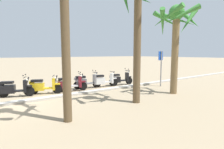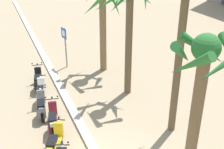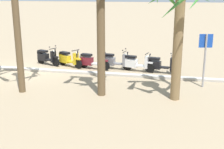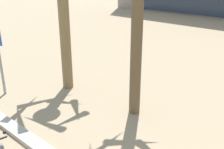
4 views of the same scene
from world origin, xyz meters
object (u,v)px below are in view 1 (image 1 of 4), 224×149
at_px(scooter_black_mid_rear, 13,88).
at_px(palm_tree_near_sign, 176,28).
at_px(scooter_grey_mid_centre, 85,82).
at_px(scooter_maroon_gap_after_mid, 69,84).
at_px(palm_tree_mid_walkway, 138,9).
at_px(scooter_yellow_lead_nearest, 43,86).
at_px(scooter_white_second_in_line, 103,80).
at_px(crossing_sign, 161,65).
at_px(scooter_black_far_back, 119,79).

bearing_deg(scooter_black_mid_rear, palm_tree_near_sign, 149.70).
bearing_deg(palm_tree_near_sign, scooter_grey_mid_centre, -50.96).
distance_m(scooter_maroon_gap_after_mid, palm_tree_mid_walkway, 5.75).
relative_size(scooter_yellow_lead_nearest, scooter_black_mid_rear, 0.99).
xyz_separation_m(scooter_white_second_in_line, crossing_sign, (-3.35, 2.10, 1.06)).
relative_size(scooter_maroon_gap_after_mid, scooter_yellow_lead_nearest, 1.12).
bearing_deg(scooter_black_far_back, palm_tree_near_sign, 102.16).
relative_size(scooter_grey_mid_centre, scooter_yellow_lead_nearest, 1.11).
relative_size(scooter_white_second_in_line, scooter_maroon_gap_after_mid, 0.97).
distance_m(scooter_grey_mid_centre, palm_tree_near_sign, 6.28).
relative_size(scooter_black_far_back, crossing_sign, 0.77).
height_order(scooter_white_second_in_line, crossing_sign, crossing_sign).
relative_size(scooter_yellow_lead_nearest, palm_tree_mid_walkway, 0.30).
relative_size(scooter_black_far_back, palm_tree_mid_walkway, 0.33).
distance_m(scooter_white_second_in_line, crossing_sign, 4.09).
bearing_deg(scooter_black_far_back, scooter_black_mid_rear, -3.94).
xyz_separation_m(scooter_grey_mid_centre, scooter_yellow_lead_nearest, (2.64, -0.00, -0.01)).
bearing_deg(scooter_black_mid_rear, scooter_grey_mid_centre, 177.56).
relative_size(scooter_maroon_gap_after_mid, palm_tree_mid_walkway, 0.33).
xyz_separation_m(scooter_black_far_back, scooter_maroon_gap_after_mid, (3.75, -0.04, 0.01)).
bearing_deg(scooter_grey_mid_centre, crossing_sign, 153.55).
bearing_deg(scooter_grey_mid_centre, palm_tree_mid_walkway, 95.24).
distance_m(scooter_maroon_gap_after_mid, crossing_sign, 6.25).
height_order(scooter_grey_mid_centre, scooter_black_mid_rear, same).
height_order(scooter_grey_mid_centre, scooter_maroon_gap_after_mid, same).
relative_size(scooter_black_mid_rear, palm_tree_near_sign, 0.34).
height_order(scooter_maroon_gap_after_mid, scooter_black_mid_rear, same).
xyz_separation_m(scooter_maroon_gap_after_mid, palm_tree_mid_walkway, (-1.59, 4.09, 3.72)).
bearing_deg(scooter_grey_mid_centre, scooter_black_mid_rear, -2.44).
height_order(scooter_grey_mid_centre, palm_tree_mid_walkway, palm_tree_mid_walkway).
height_order(scooter_yellow_lead_nearest, palm_tree_mid_walkway, palm_tree_mid_walkway).
bearing_deg(palm_tree_near_sign, scooter_black_far_back, -77.84).
bearing_deg(palm_tree_mid_walkway, scooter_grey_mid_centre, -84.76).
bearing_deg(scooter_black_far_back, scooter_yellow_lead_nearest, -3.13).
xyz_separation_m(scooter_white_second_in_line, scooter_yellow_lead_nearest, (3.91, -0.20, -0.00)).
height_order(scooter_white_second_in_line, scooter_maroon_gap_after_mid, scooter_maroon_gap_after_mid).
bearing_deg(palm_tree_near_sign, palm_tree_mid_walkway, 2.70).
bearing_deg(scooter_yellow_lead_nearest, scooter_grey_mid_centre, 179.98).
bearing_deg(palm_tree_mid_walkway, scooter_white_second_in_line, -101.81).
relative_size(scooter_grey_mid_centre, palm_tree_near_sign, 0.38).
height_order(scooter_black_mid_rear, palm_tree_mid_walkway, palm_tree_mid_walkway).
bearing_deg(palm_tree_mid_walkway, scooter_black_mid_rear, -45.24).
bearing_deg(scooter_grey_mid_centre, scooter_maroon_gap_after_mid, 11.47).
bearing_deg(scooter_black_far_back, crossing_sign, 135.61).
relative_size(scooter_black_far_back, scooter_maroon_gap_after_mid, 1.00).
relative_size(scooter_yellow_lead_nearest, crossing_sign, 0.69).
distance_m(scooter_black_far_back, scooter_yellow_lead_nearest, 5.21).
xyz_separation_m(scooter_grey_mid_centre, palm_tree_mid_walkway, (-0.40, 4.33, 3.72)).
xyz_separation_m(scooter_yellow_lead_nearest, crossing_sign, (-7.25, 2.29, 1.06)).
height_order(scooter_white_second_in_line, scooter_yellow_lead_nearest, same).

